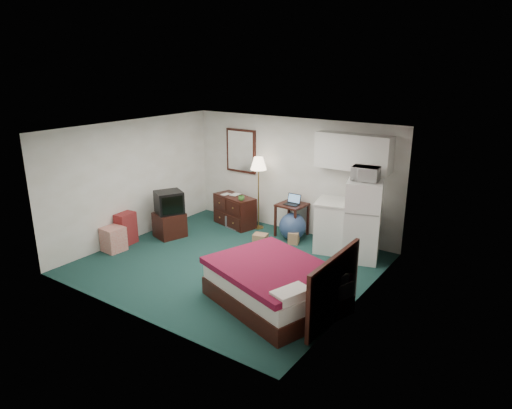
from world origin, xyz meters
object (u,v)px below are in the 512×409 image
Objects in this scene: desk at (292,220)px; bed at (275,285)px; kitchen_counter at (340,227)px; dresser at (235,211)px; floor_lamp at (258,193)px; suitcase at (126,229)px; tv_stand at (170,225)px; fridge at (363,221)px.

bed is (1.27, -2.66, -0.05)m from desk.
kitchen_counter is 2.48m from bed.
floor_lamp reaches higher than dresser.
floor_lamp reaches higher than suitcase.
kitchen_counter is at bearing -4.94° from floor_lamp.
kitchen_counter is 1.72× the size of tv_stand.
dresser is at bearing 160.62° from fridge.
desk is 3.48m from suitcase.
fridge reaches higher than dresser.
desk reaches higher than bed.
tv_stand is (-3.85, -1.21, -0.51)m from fridge.
desk reaches higher than tv_stand.
dresser is at bearing 166.22° from kitchen_counter.
fridge is at bearing -6.99° from floor_lamp.
bed is at bearing -1.37° from tv_stand.
desk is at bearing 38.13° from suitcase.
dresser is 1.79× the size of tv_stand.
kitchen_counter is 1.49× the size of suitcase.
floor_lamp is 0.85× the size of bed.
floor_lamp is 2.10m from kitchen_counter.
suitcase is at bearing -163.60° from kitchen_counter.
bed is (0.06, -2.47, -0.19)m from kitchen_counter.
floor_lamp is 2.06m from tv_stand.
kitchen_counter is at bearing 38.85° from tv_stand.
suitcase is at bearing -171.26° from fridge.
kitchen_counter is at bearing 148.37° from fridge.
dresser is 0.63× the size of floor_lamp.
suitcase is at bearing -126.03° from floor_lamp.
floor_lamp is 2.28× the size of desk.
desk is 1.23m from kitchen_counter.
tv_stand is at bearing -129.82° from floor_lamp.
fridge is 4.07m from tv_stand.
kitchen_counter is (2.62, -0.02, 0.14)m from dresser.
fridge is at bearing -7.28° from desk.
kitchen_counter is 3.61m from tv_stand.
bed is (2.13, -2.65, -0.51)m from floor_lamp.
tv_stand is at bearing 179.91° from bed.
floor_lamp is (0.55, 0.16, 0.47)m from dresser.
fridge is 2.32× the size of suitcase.
suitcase is at bearing -103.15° from dresser.
kitchen_counter is at bearing 25.35° from suitcase.
kitchen_counter is at bearing 14.40° from dresser.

